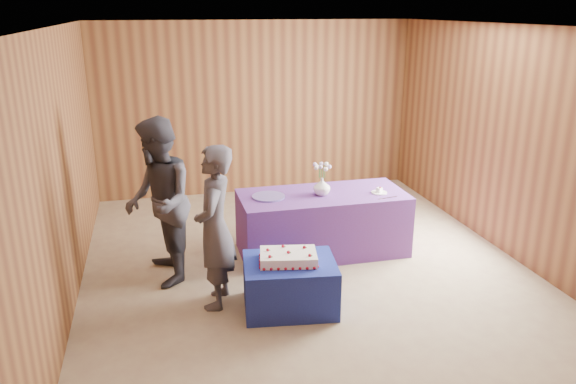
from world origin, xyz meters
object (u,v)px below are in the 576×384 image
object	(u,v)px
guest_left	(215,228)
cake_table	(290,285)
sheet_cake	(288,257)
serving_table	(322,223)
guest_right	(159,202)
vase	(322,186)

from	to	relation	value
guest_left	cake_table	bearing A→B (deg)	85.19
sheet_cake	cake_table	bearing A→B (deg)	-14.89
sheet_cake	guest_left	distance (m)	0.78
serving_table	guest_left	size ratio (longest dim) A/B	1.21
serving_table	sheet_cake	distance (m)	1.44
cake_table	serving_table	bearing A→B (deg)	67.28
sheet_cake	serving_table	bearing A→B (deg)	70.10
cake_table	sheet_cake	world-z (taller)	sheet_cake
cake_table	guest_right	bearing A→B (deg)	150.10
serving_table	cake_table	bearing A→B (deg)	-120.10
sheet_cake	vase	size ratio (longest dim) A/B	3.03
cake_table	guest_left	world-z (taller)	guest_left
guest_right	serving_table	bearing A→B (deg)	94.75
cake_table	guest_right	world-z (taller)	guest_right
serving_table	sheet_cake	xyz separation A→B (m)	(-0.73, -1.23, 0.18)
serving_table	guest_right	bearing A→B (deg)	-170.72
guest_left	guest_right	distance (m)	0.84
guest_left	serving_table	bearing A→B (deg)	140.59
cake_table	sheet_cake	distance (m)	0.30
vase	guest_left	distance (m)	1.67
vase	cake_table	bearing A→B (deg)	-119.84
sheet_cake	vase	distance (m)	1.42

